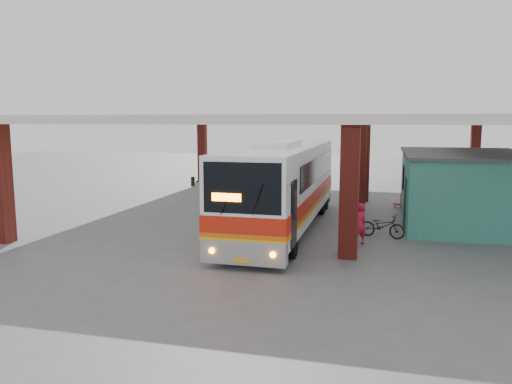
{
  "coord_description": "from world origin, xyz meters",
  "views": [
    {
      "loc": [
        4.02,
        -19.2,
        4.47
      ],
      "look_at": [
        -0.89,
        0.0,
        1.62
      ],
      "focal_mm": 35.0,
      "sensor_mm": 36.0,
      "label": 1
    }
  ],
  "objects_px": {
    "pedestrian": "(359,224)",
    "red_chair": "(400,201)",
    "motorcycle": "(382,226)",
    "coach_bus": "(283,185)"
  },
  "relations": [
    {
      "from": "motorcycle",
      "to": "pedestrian",
      "type": "bearing_deg",
      "value": 163.54
    },
    {
      "from": "motorcycle",
      "to": "pedestrian",
      "type": "xyz_separation_m",
      "value": [
        -0.8,
        -1.31,
        0.3
      ]
    },
    {
      "from": "motorcycle",
      "to": "red_chair",
      "type": "height_order",
      "value": "motorcycle"
    },
    {
      "from": "pedestrian",
      "to": "coach_bus",
      "type": "bearing_deg",
      "value": -69.18
    },
    {
      "from": "motorcycle",
      "to": "pedestrian",
      "type": "height_order",
      "value": "pedestrian"
    },
    {
      "from": "pedestrian",
      "to": "red_chair",
      "type": "bearing_deg",
      "value": -139.72
    },
    {
      "from": "coach_bus",
      "to": "pedestrian",
      "type": "distance_m",
      "value": 3.87
    },
    {
      "from": "motorcycle",
      "to": "pedestrian",
      "type": "distance_m",
      "value": 1.56
    },
    {
      "from": "coach_bus",
      "to": "red_chair",
      "type": "height_order",
      "value": "coach_bus"
    },
    {
      "from": "pedestrian",
      "to": "red_chair",
      "type": "distance_m",
      "value": 8.48
    }
  ]
}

